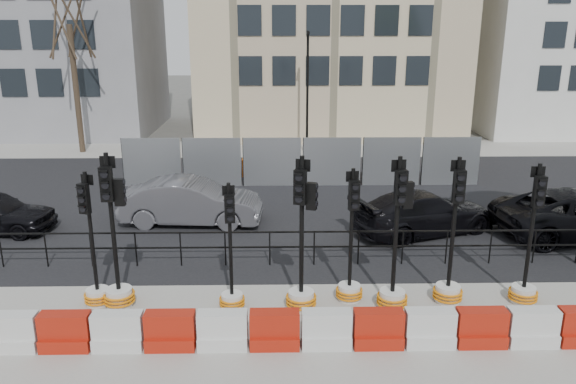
{
  "coord_description": "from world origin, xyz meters",
  "views": [
    {
      "loc": [
        -0.96,
        -12.86,
        6.33
      ],
      "look_at": [
        -0.67,
        3.0,
        1.56
      ],
      "focal_mm": 35.0,
      "sensor_mm": 36.0,
      "label": 1
    }
  ],
  "objects_px": {
    "traffic_signal_d": "(302,275)",
    "car_c": "(424,213)",
    "traffic_signal_a": "(96,279)",
    "traffic_signal_h": "(526,276)"
  },
  "relations": [
    {
      "from": "traffic_signal_d",
      "to": "traffic_signal_h",
      "type": "distance_m",
      "value": 5.25
    },
    {
      "from": "traffic_signal_a",
      "to": "car_c",
      "type": "height_order",
      "value": "traffic_signal_a"
    },
    {
      "from": "traffic_signal_a",
      "to": "traffic_signal_h",
      "type": "height_order",
      "value": "traffic_signal_h"
    },
    {
      "from": "car_c",
      "to": "traffic_signal_d",
      "type": "bearing_deg",
      "value": 119.5
    },
    {
      "from": "traffic_signal_d",
      "to": "traffic_signal_h",
      "type": "relative_size",
      "value": 1.07
    },
    {
      "from": "traffic_signal_d",
      "to": "car_c",
      "type": "bearing_deg",
      "value": 69.94
    },
    {
      "from": "traffic_signal_a",
      "to": "traffic_signal_h",
      "type": "relative_size",
      "value": 0.95
    },
    {
      "from": "traffic_signal_a",
      "to": "traffic_signal_h",
      "type": "distance_m",
      "value": 10.0
    },
    {
      "from": "car_c",
      "to": "traffic_signal_a",
      "type": "bearing_deg",
      "value": 96.55
    },
    {
      "from": "traffic_signal_h",
      "to": "car_c",
      "type": "bearing_deg",
      "value": 105.43
    }
  ]
}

